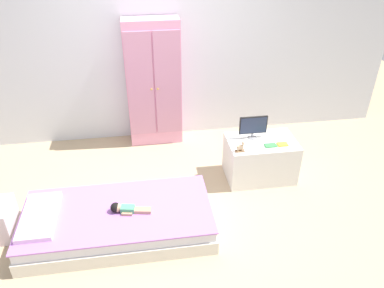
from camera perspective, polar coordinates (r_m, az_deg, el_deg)
The scene contains 11 objects.
ground_plane at distance 4.19m, azimuth -3.14°, elevation -9.05°, with size 10.00×10.00×0.02m, color tan.
back_wall at distance 4.94m, azimuth -5.55°, elevation 15.48°, with size 6.40×0.05×2.70m, color silver.
bed at distance 3.84m, azimuth -11.11°, elevation -11.43°, with size 1.83×0.89×0.27m.
pillow at distance 3.86m, azimuth -22.18°, elevation -10.13°, with size 0.32×0.64×0.05m, color silver.
doll at distance 3.70m, azimuth -10.43°, elevation -9.61°, with size 0.39×0.15×0.10m.
wardrobe at distance 4.93m, azimuth -5.83°, elevation 9.05°, with size 0.70×0.32×1.66m.
tv_stand at distance 4.50m, azimuth 10.31°, elevation -2.21°, with size 0.79×0.52×0.49m, color silver.
tv_monitor at distance 4.34m, azimuth 9.30°, elevation 2.75°, with size 0.32×0.10×0.27m.
rocking_horse_toy at distance 4.11m, azimuth 7.45°, elevation -0.43°, with size 0.10×0.04×0.13m.
book_green at distance 4.29m, azimuth 11.84°, elevation -0.21°, with size 0.13×0.08×0.01m, color #429E51.
book_yellow at distance 4.34m, azimuth 13.61°, elevation -0.05°, with size 0.12×0.08×0.02m, color gold.
Camera 1 is at (-0.25, -3.16, 2.73)m, focal length 35.06 mm.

